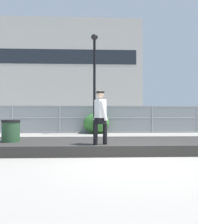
% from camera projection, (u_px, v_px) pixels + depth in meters
% --- Properties ---
extents(ground_plane, '(120.00, 120.00, 0.00)m').
position_uv_depth(ground_plane, '(135.00, 163.00, 5.55)').
color(ground_plane, '#9E998E').
extents(gravel_berm, '(12.42, 2.88, 0.32)m').
position_uv_depth(gravel_berm, '(122.00, 145.00, 7.69)').
color(gravel_berm, '#33302D').
rests_on(gravel_berm, ground_plane).
extents(skateboard, '(0.82, 0.48, 0.07)m').
position_uv_depth(skateboard, '(100.00, 154.00, 6.56)').
color(skateboard, '#2D608C').
rests_on(skateboard, ground_plane).
extents(skater, '(0.71, 0.62, 1.83)m').
position_uv_depth(skater, '(100.00, 117.00, 6.57)').
color(skater, '#B2ADA8').
rests_on(skater, skateboard).
extents(chain_fence, '(18.92, 0.06, 1.85)m').
position_uv_depth(chain_fence, '(106.00, 119.00, 15.18)').
color(chain_fence, gray).
rests_on(chain_fence, ground_plane).
extents(street_lamp, '(0.44, 0.44, 6.29)m').
position_uv_depth(street_lamp, '(94.00, 71.00, 14.03)').
color(street_lamp, black).
rests_on(street_lamp, ground_plane).
extents(parked_car_near, '(4.54, 2.24, 1.66)m').
position_uv_depth(parked_car_near, '(45.00, 120.00, 18.21)').
color(parked_car_near, black).
rests_on(parked_car_near, ground_plane).
extents(parked_car_mid, '(4.44, 2.02, 1.66)m').
position_uv_depth(parked_car_mid, '(115.00, 120.00, 18.24)').
color(parked_car_mid, navy).
rests_on(parked_car_mid, ground_plane).
extents(library_building, '(28.39, 12.41, 18.06)m').
position_uv_depth(library_building, '(64.00, 76.00, 44.14)').
color(library_building, '#B2AFA8').
rests_on(library_building, ground_plane).
extents(shrub_left, '(1.71, 1.40, 1.32)m').
position_uv_depth(shrub_left, '(96.00, 123.00, 14.74)').
color(shrub_left, '#336B2D').
rests_on(shrub_left, ground_plane).
extents(trash_bin, '(0.59, 0.59, 1.03)m').
position_uv_depth(trash_bin, '(11.00, 136.00, 7.25)').
color(trash_bin, '#2D5133').
rests_on(trash_bin, ground_plane).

